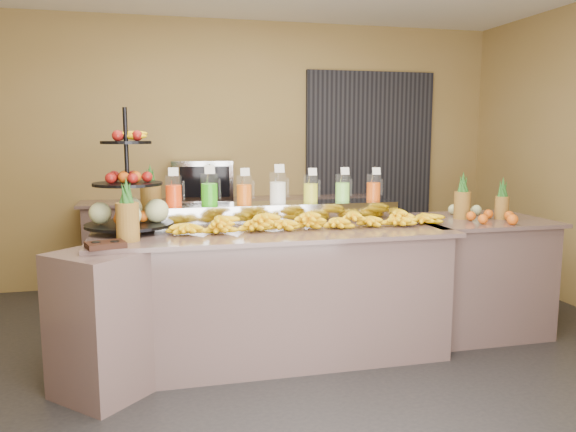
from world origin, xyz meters
name	(u,v)px	position (x,y,z in m)	size (l,w,h in m)	color
ground	(282,369)	(0.00, 0.00, 0.00)	(6.00, 6.00, 0.00)	black
room_envelope	(282,99)	(0.19, 0.79, 1.88)	(6.04, 5.02, 2.82)	olive
buffet_counter	(258,294)	(-0.12, 0.26, 0.47)	(2.75, 1.25, 0.93)	gray
right_counter	(473,274)	(1.70, 0.40, 0.47)	(1.08, 0.88, 0.93)	gray
back_ledge	(234,242)	(0.00, 2.25, 0.47)	(3.10, 0.55, 0.93)	gray
pitcher_tray	(278,213)	(0.10, 0.58, 1.01)	(1.85, 0.30, 0.15)	gray
juice_pitcher_orange_a	(174,192)	(-0.68, 0.58, 1.18)	(0.12, 0.13, 0.29)	silver
juice_pitcher_green	(209,191)	(-0.42, 0.58, 1.18)	(0.13, 0.13, 0.31)	silver
juice_pitcher_orange_b	(244,191)	(-0.16, 0.58, 1.18)	(0.12, 0.12, 0.28)	silver
juice_pitcher_milk	(278,189)	(0.10, 0.58, 1.18)	(0.13, 0.13, 0.31)	silver
juice_pitcher_lemon	(311,190)	(0.36, 0.58, 1.17)	(0.11, 0.12, 0.28)	silver
juice_pitcher_lime	(342,189)	(0.62, 0.58, 1.17)	(0.12, 0.12, 0.28)	silver
juice_pitcher_orange_c	(373,189)	(0.88, 0.58, 1.17)	(0.11, 0.12, 0.27)	silver
banana_heap	(312,219)	(0.28, 0.26, 1.00)	(1.97, 0.18, 0.16)	#F6B50C
fruit_stand	(134,200)	(-0.95, 0.43, 1.15)	(0.66, 0.66, 0.85)	black
condiment_caddy	(106,245)	(-1.11, -0.13, 0.95)	(0.22, 0.16, 0.03)	black
pineapple_left_a	(127,217)	(-0.98, 0.06, 1.08)	(0.14, 0.14, 0.40)	brown
pineapple_left_b	(151,201)	(-0.84, 0.78, 1.10)	(0.16, 0.16, 0.45)	brown
right_fruit_pile	(486,212)	(1.71, 0.29, 1.00)	(0.41, 0.39, 0.22)	brown
oven_warmer	(203,180)	(-0.32, 2.25, 1.13)	(0.61, 0.43, 0.41)	gray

